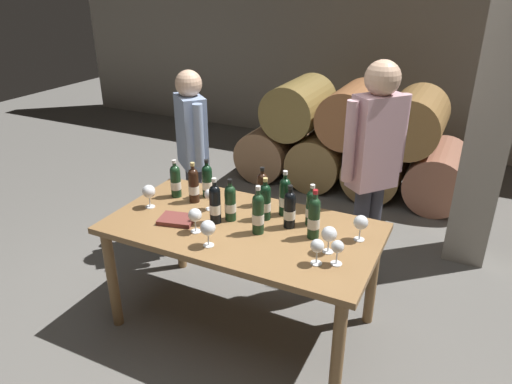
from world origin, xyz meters
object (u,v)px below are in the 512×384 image
wine_bottle_3 (176,181)px  wine_bottle_11 (290,209)px  wine_bottle_5 (230,202)px  wine_glass_0 (208,228)px  wine_glass_5 (317,247)px  dining_table (242,238)px  wine_glass_1 (195,216)px  wine_bottle_8 (285,196)px  wine_bottle_7 (265,201)px  wine_bottle_10 (262,189)px  wine_glass_4 (329,235)px  wine_glass_2 (338,248)px  taster_seated_left (192,148)px  wine_bottle_6 (194,185)px  wine_bottle_4 (258,213)px  wine_bottle_2 (207,181)px  tasting_notebook (177,220)px  wine_bottle_0 (312,207)px  wine_glass_6 (361,223)px  wine_bottle_9 (314,217)px  wine_bottle_1 (215,204)px  sommelier_presenting (373,161)px  wine_glass_3 (210,195)px

wine_bottle_3 → wine_bottle_11: bearing=-4.0°
wine_bottle_5 → wine_glass_0: 0.34m
wine_glass_5 → dining_table: bearing=160.3°
wine_glass_1 → wine_bottle_8: bearing=48.8°
wine_bottle_7 → wine_glass_5: (0.47, -0.35, -0.02)m
wine_bottle_10 → wine_glass_4: wine_bottle_10 is taller
wine_glass_2 → taster_seated_left: bearing=149.5°
wine_bottle_6 → wine_glass_5: size_ratio=1.92×
wine_glass_0 → taster_seated_left: taster_seated_left is taller
wine_bottle_4 → wine_bottle_5: size_ratio=1.11×
dining_table → wine_glass_0: (-0.06, -0.30, 0.21)m
dining_table → wine_bottle_2: wine_bottle_2 is taller
dining_table → tasting_notebook: 0.43m
wine_bottle_0 → wine_bottle_8: (-0.20, 0.05, 0.01)m
tasting_notebook → wine_bottle_8: bearing=21.0°
wine_bottle_10 → wine_glass_0: 0.62m
wine_glass_2 → wine_glass_6: size_ratio=0.91×
wine_bottle_9 → wine_glass_0: size_ratio=1.91×
wine_bottle_0 → taster_seated_left: (-1.21, 0.51, 0.04)m
wine_bottle_11 → wine_bottle_8: bearing=123.2°
dining_table → wine_bottle_6: (-0.46, 0.17, 0.22)m
wine_bottle_3 → wine_bottle_9: bearing=-6.4°
wine_bottle_10 → wine_bottle_4: bearing=-68.4°
wine_bottle_8 → wine_bottle_11: bearing=-56.8°
wine_bottle_7 → wine_bottle_11: 0.18m
wine_glass_0 → wine_glass_5: wine_glass_0 is taller
wine_bottle_3 → wine_bottle_1: bearing=-25.3°
wine_bottle_10 → sommelier_presenting: sommelier_presenting is taller
dining_table → wine_bottle_1: wine_bottle_1 is taller
wine_bottle_6 → tasting_notebook: wine_bottle_6 is taller
taster_seated_left → wine_bottle_9: bearing=-27.3°
dining_table → wine_bottle_11: size_ratio=6.03×
tasting_notebook → wine_bottle_0: bearing=10.5°
wine_bottle_6 → sommelier_presenting: bearing=28.4°
wine_glass_3 → tasting_notebook: wine_glass_3 is taller
wine_glass_5 → taster_seated_left: 1.67m
tasting_notebook → sommelier_presenting: (1.02, 0.88, 0.27)m
wine_bottle_3 → wine_glass_1: bearing=-43.0°
wine_glass_4 → wine_glass_5: wine_glass_4 is taller
wine_bottle_8 → wine_glass_2: bearing=-40.8°
wine_glass_1 → wine_glass_6: (0.92, 0.34, 0.00)m
wine_glass_3 → wine_glass_5: 0.91m
wine_glass_4 → tasting_notebook: size_ratio=0.73×
wine_bottle_7 → tasting_notebook: wine_bottle_7 is taller
dining_table → wine_bottle_1: bearing=-170.0°
dining_table → wine_glass_3: wine_glass_3 is taller
wine_bottle_3 → wine_bottle_7: wine_bottle_7 is taller
wine_bottle_7 → taster_seated_left: size_ratio=0.18×
wine_bottle_0 → wine_glass_4: 0.34m
wine_bottle_9 → wine_glass_4: wine_bottle_9 is taller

